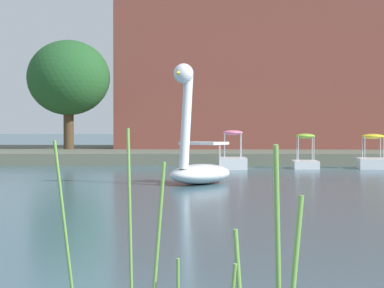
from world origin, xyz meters
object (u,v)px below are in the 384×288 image
(pedal_boat_yellow, at_px, (374,158))
(pedal_boat_lime, at_px, (306,159))
(pedal_boat_pink, at_px, (233,158))
(tree_willow_overhanging, at_px, (222,89))
(swan_boat, at_px, (199,161))
(tree_sapling_by_fence, at_px, (69,78))

(pedal_boat_yellow, xyz_separation_m, pedal_boat_lime, (-2.69, 0.07, -0.03))
(pedal_boat_pink, xyz_separation_m, tree_willow_overhanging, (0.07, 13.05, 3.53))
(pedal_boat_lime, xyz_separation_m, tree_willow_overhanging, (-2.86, 12.84, 3.56))
(swan_boat, bearing_deg, tree_sapling_by_fence, 110.96)
(pedal_boat_yellow, relative_size, pedal_boat_pink, 1.01)
(pedal_boat_pink, relative_size, tree_willow_overhanging, 0.32)
(swan_boat, distance_m, pedal_boat_lime, 9.40)
(swan_boat, relative_size, pedal_boat_yellow, 1.61)
(swan_boat, xyz_separation_m, pedal_boat_lime, (4.37, 8.31, -0.27))
(pedal_boat_yellow, distance_m, tree_willow_overhanging, 14.49)
(pedal_boat_pink, bearing_deg, swan_boat, -100.10)
(swan_boat, height_order, tree_willow_overhanging, tree_willow_overhanging)
(pedal_boat_lime, height_order, tree_sapling_by_fence, tree_sapling_by_fence)
(pedal_boat_yellow, bearing_deg, pedal_boat_pink, -178.54)
(tree_willow_overhanging, bearing_deg, pedal_boat_lime, -77.43)
(pedal_boat_pink, bearing_deg, tree_sapling_by_fence, 130.77)
(tree_sapling_by_fence, bearing_deg, pedal_boat_yellow, -34.09)
(tree_willow_overhanging, bearing_deg, pedal_boat_yellow, -66.72)
(pedal_boat_yellow, distance_m, pedal_boat_pink, 5.62)
(pedal_boat_yellow, xyz_separation_m, tree_willow_overhanging, (-5.55, 12.91, 3.53))
(swan_boat, distance_m, pedal_boat_pink, 8.23)
(pedal_boat_pink, xyz_separation_m, tree_sapling_by_fence, (-8.17, 9.48, 3.89))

